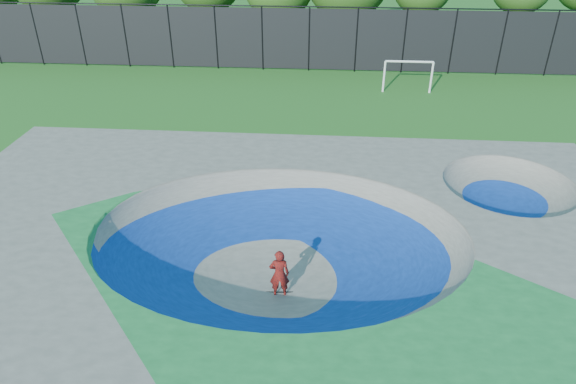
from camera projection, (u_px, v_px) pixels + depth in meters
The scene contains 6 objects.
ground at pixel (280, 273), 15.53m from camera, with size 120.00×120.00×0.00m, color #1C5618.
skate_deck at pixel (279, 253), 15.15m from camera, with size 22.00×14.00×1.50m, color gray.
skater at pixel (279, 274), 14.25m from camera, with size 0.57×0.37×1.56m, color #B6170E.
skateboard at pixel (280, 295), 14.63m from camera, with size 0.78×0.22×0.05m, color black.
soccer_goal at pixel (408, 71), 29.27m from camera, with size 2.81×0.12×1.85m.
fence at pixel (309, 38), 32.63m from camera, with size 48.09×0.09×4.04m.
Camera 1 is at (1.19, -12.18, 9.86)m, focal length 32.00 mm.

